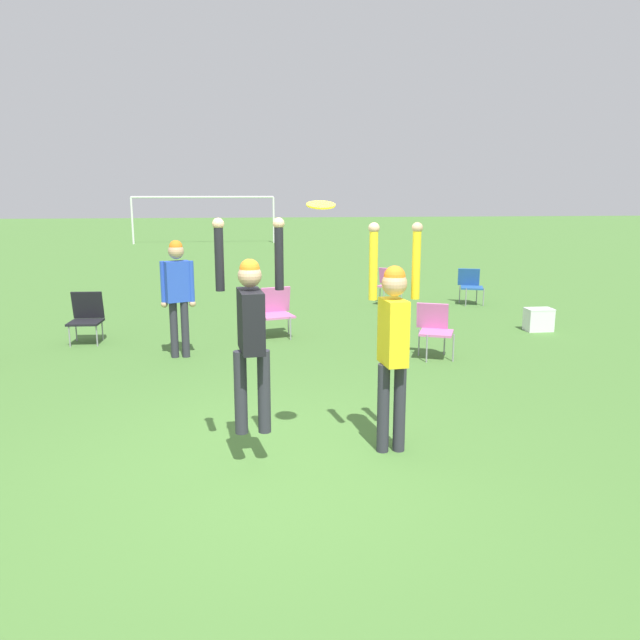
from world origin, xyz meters
TOP-DOWN VIEW (x-y plane):
  - ground_plane at (0.00, 0.00)m, footprint 120.00×120.00m
  - person_jumping at (-0.19, 0.07)m, footprint 0.63×0.50m
  - person_defending at (1.17, 0.22)m, footprint 0.51×0.38m
  - frisbee at (0.44, 0.01)m, footprint 0.25×0.25m
  - camping_chair_0 at (0.34, 5.44)m, footprint 0.67×0.72m
  - camping_chair_2 at (3.11, 8.32)m, footprint 0.66×0.74m
  - camping_chair_3 at (-2.89, 5.37)m, footprint 0.54×0.59m
  - camping_chair_4 at (4.97, 8.17)m, footprint 0.62×0.66m
  - camping_chair_5 at (2.70, 3.67)m, footprint 0.64×0.69m
  - person_spectator_near at (-1.23, 4.16)m, footprint 0.53×0.33m
  - cooler_box at (5.20, 5.25)m, footprint 0.49×0.33m
  - soccer_goal at (-2.03, 26.67)m, footprint 7.10×0.10m

SIDE VIEW (x-z plane):
  - ground_plane at x=0.00m, z-range 0.00..0.00m
  - cooler_box at x=5.20m, z-range 0.00..0.42m
  - camping_chair_4 at x=4.97m, z-range 0.07..0.87m
  - camping_chair_3 at x=-2.89m, z-range 0.05..0.91m
  - camping_chair_5 at x=2.70m, z-range 0.07..0.91m
  - camping_chair_0 at x=0.34m, z-range 0.06..0.92m
  - camping_chair_2 at x=3.11m, z-range 0.10..0.92m
  - person_spectator_near at x=-1.23m, z-range 0.19..2.01m
  - person_defending at x=1.17m, z-range 0.08..2.33m
  - person_jumping at x=-0.19m, z-range 0.37..2.36m
  - soccer_goal at x=-2.03m, z-range 0.67..3.02m
  - frisbee at x=0.44m, z-range 2.38..2.45m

